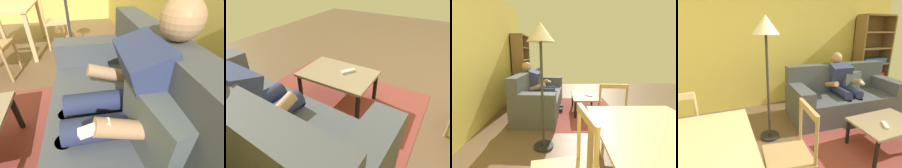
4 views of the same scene
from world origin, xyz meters
TOP-DOWN VIEW (x-y plane):
  - couch at (1.31, 1.75)m, footprint 2.09×0.97m
  - person_lounging at (1.30, 1.76)m, footprint 0.61×0.95m
  - dining_table at (-1.26, 0.48)m, footprint 1.37×0.91m
  - dining_chair_near_wall at (-1.25, 1.21)m, footprint 0.48×0.48m

SIDE VIEW (x-z plane):
  - couch at x=1.31m, z-range -0.13..0.81m
  - dining_chair_near_wall at x=-1.25m, z-range -0.01..0.95m
  - person_lounging at x=1.30m, z-range 0.02..1.16m
  - dining_table at x=-1.26m, z-range 0.27..1.04m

